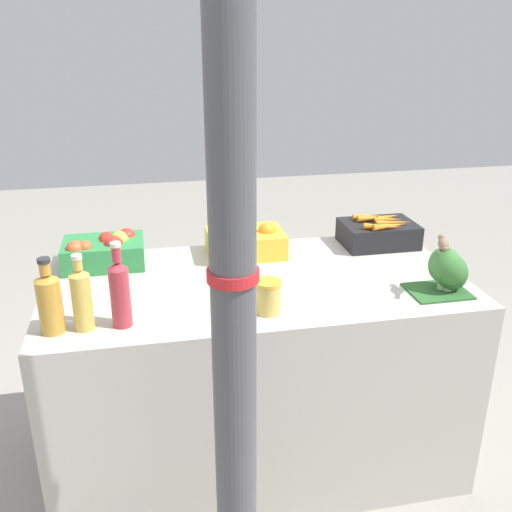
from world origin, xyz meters
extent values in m
plane|color=gray|center=(0.00, 0.00, 0.00)|extent=(10.00, 10.00, 0.00)
cube|color=#B7B2A8|center=(0.00, 0.00, 0.43)|extent=(1.64, 0.85, 0.85)
cylinder|color=#4C4C51|center=(-0.21, -0.75, 1.10)|extent=(0.12, 0.12, 2.21)
cylinder|color=red|center=(-0.21, -0.75, 1.21)|extent=(0.13, 0.13, 0.03)
cube|color=#2D8442|center=(-0.60, 0.28, 0.91)|extent=(0.33, 0.24, 0.11)
sphere|color=red|center=(-0.58, 0.31, 0.95)|extent=(0.06, 0.06, 0.06)
sphere|color=#BC562D|center=(-0.66, 0.21, 0.96)|extent=(0.06, 0.06, 0.06)
sphere|color=red|center=(-0.55, 0.23, 0.95)|extent=(0.08, 0.08, 0.08)
sphere|color=red|center=(-0.50, 0.33, 0.95)|extent=(0.08, 0.08, 0.08)
sphere|color=#BC562D|center=(-0.70, 0.21, 0.95)|extent=(0.08, 0.08, 0.08)
sphere|color=#9EBC42|center=(-0.52, 0.28, 0.95)|extent=(0.06, 0.06, 0.06)
sphere|color=#9EBC42|center=(-0.53, 0.31, 0.95)|extent=(0.08, 0.08, 0.08)
sphere|color=red|center=(-0.57, 0.28, 0.95)|extent=(0.07, 0.07, 0.07)
cube|color=gold|center=(0.01, 0.28, 0.91)|extent=(0.33, 0.24, 0.11)
sphere|color=orange|center=(0.00, 0.21, 0.94)|extent=(0.09, 0.09, 0.09)
sphere|color=orange|center=(-0.04, 0.25, 0.95)|extent=(0.07, 0.07, 0.07)
sphere|color=orange|center=(-0.07, 0.21, 0.96)|extent=(0.07, 0.07, 0.07)
sphere|color=orange|center=(-0.10, 0.24, 0.95)|extent=(0.08, 0.08, 0.08)
sphere|color=orange|center=(-0.11, 0.33, 0.95)|extent=(0.07, 0.07, 0.07)
sphere|color=orange|center=(0.10, 0.26, 0.96)|extent=(0.08, 0.08, 0.08)
sphere|color=orange|center=(-0.02, 0.20, 0.95)|extent=(0.08, 0.08, 0.08)
cube|color=black|center=(0.63, 0.28, 0.91)|extent=(0.33, 0.24, 0.11)
cone|color=orange|center=(0.66, 0.27, 0.97)|extent=(0.13, 0.04, 0.02)
cone|color=orange|center=(0.63, 0.18, 0.97)|extent=(0.15, 0.04, 0.03)
cone|color=orange|center=(0.64, 0.30, 0.97)|extent=(0.17, 0.07, 0.03)
cone|color=orange|center=(0.68, 0.23, 0.97)|extent=(0.17, 0.04, 0.03)
cone|color=orange|center=(0.61, 0.33, 0.97)|extent=(0.17, 0.05, 0.03)
cone|color=orange|center=(0.60, 0.30, 0.97)|extent=(0.13, 0.03, 0.03)
cone|color=orange|center=(0.60, 0.18, 0.97)|extent=(0.17, 0.07, 0.03)
cone|color=orange|center=(0.67, 0.21, 0.97)|extent=(0.14, 0.04, 0.02)
cone|color=orange|center=(0.68, 0.31, 0.97)|extent=(0.13, 0.07, 0.03)
cube|color=#2D602D|center=(0.65, -0.25, 0.86)|extent=(0.22, 0.18, 0.01)
ellipsoid|color=#387033|center=(0.69, -0.26, 0.94)|extent=(0.12, 0.12, 0.12)
cylinder|color=#B2C693|center=(0.69, -0.26, 0.87)|extent=(0.03, 0.03, 0.02)
ellipsoid|color=#2D602D|center=(0.70, -0.25, 0.93)|extent=(0.11, 0.11, 0.13)
cylinder|color=#B2C693|center=(0.70, -0.25, 0.87)|extent=(0.03, 0.03, 0.02)
ellipsoid|color=#427F3D|center=(0.69, -0.25, 0.93)|extent=(0.10, 0.10, 0.13)
cylinder|color=#B2C693|center=(0.69, -0.25, 0.87)|extent=(0.03, 0.03, 0.02)
ellipsoid|color=#427F3D|center=(0.67, -0.24, 0.96)|extent=(0.12, 0.12, 0.14)
cylinder|color=#B2C693|center=(0.67, -0.24, 0.87)|extent=(0.03, 0.03, 0.02)
cylinder|color=gold|center=(-0.73, -0.28, 0.94)|extent=(0.08, 0.08, 0.18)
cone|color=gold|center=(-0.73, -0.28, 1.05)|extent=(0.08, 0.08, 0.02)
cylinder|color=gold|center=(-0.73, -0.28, 1.08)|extent=(0.04, 0.04, 0.04)
cylinder|color=#2D2D33|center=(-0.73, -0.28, 1.11)|extent=(0.04, 0.04, 0.01)
cylinder|color=gold|center=(-0.63, -0.28, 0.95)|extent=(0.07, 0.07, 0.19)
cone|color=gold|center=(-0.63, -0.28, 1.06)|extent=(0.07, 0.07, 0.02)
cylinder|color=gold|center=(-0.63, -0.28, 1.08)|extent=(0.03, 0.03, 0.04)
cylinder|color=silver|center=(-0.63, -0.28, 1.11)|extent=(0.03, 0.03, 0.01)
cylinder|color=#B2333D|center=(-0.51, -0.28, 0.96)|extent=(0.07, 0.07, 0.20)
cone|color=#B2333D|center=(-0.51, -0.28, 1.07)|extent=(0.07, 0.07, 0.03)
cylinder|color=#B2333D|center=(-0.51, -0.28, 1.11)|extent=(0.03, 0.03, 0.05)
cylinder|color=silver|center=(-0.51, -0.28, 1.14)|extent=(0.03, 0.03, 0.01)
cylinder|color=#DBBC56|center=(-0.01, -0.28, 0.91)|extent=(0.09, 0.09, 0.11)
cylinder|color=gold|center=(-0.01, -0.28, 0.97)|extent=(0.09, 0.09, 0.01)
cube|color=#4C3D2D|center=(0.64, -0.27, 1.03)|extent=(0.02, 0.02, 0.01)
ellipsoid|color=#7A664C|center=(0.64, -0.27, 1.05)|extent=(0.06, 0.08, 0.04)
sphere|color=#897556|center=(0.65, -0.23, 1.07)|extent=(0.03, 0.03, 0.03)
cone|color=#4C3D28|center=(0.65, -0.22, 1.07)|extent=(0.01, 0.02, 0.01)
cube|color=#7A664C|center=(0.62, -0.32, 1.06)|extent=(0.03, 0.04, 0.01)
camera|label=1|loc=(-0.41, -2.03, 1.78)|focal=40.00mm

